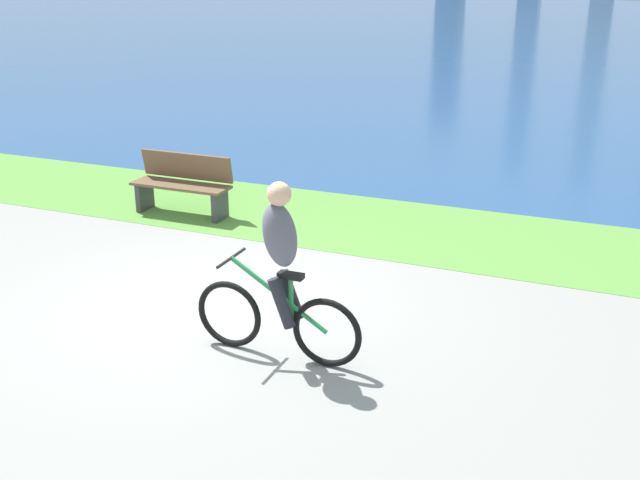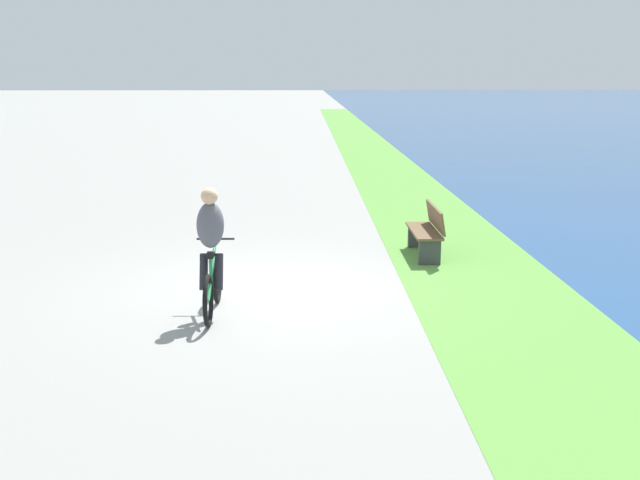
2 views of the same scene
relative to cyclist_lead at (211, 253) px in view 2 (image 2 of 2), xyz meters
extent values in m
plane|color=gray|center=(-1.12, 0.77, -0.84)|extent=(300.00, 300.00, 0.00)
cube|color=#59933D|center=(-1.12, 3.99, -0.84)|extent=(120.00, 2.52, 0.01)
torus|color=black|center=(-0.54, 0.00, -0.51)|extent=(0.68, 0.06, 0.68)
torus|color=black|center=(0.47, 0.00, -0.51)|extent=(0.68, 0.06, 0.68)
cylinder|color=#268C4C|center=(-0.01, 0.00, -0.21)|extent=(0.99, 0.04, 0.63)
cylinder|color=#268C4C|center=(0.12, 0.00, -0.26)|extent=(0.04, 0.04, 0.49)
cube|color=black|center=(0.12, 0.00, 0.00)|extent=(0.24, 0.10, 0.05)
cylinder|color=black|center=(-0.49, 0.00, 0.08)|extent=(0.03, 0.52, 0.03)
ellipsoid|color=#595966|center=(0.02, 0.00, 0.38)|extent=(0.40, 0.36, 0.65)
sphere|color=#D8AD84|center=(0.02, 0.00, 0.76)|extent=(0.22, 0.22, 0.22)
cylinder|color=#26262D|center=(0.07, -0.10, -0.24)|extent=(0.27, 0.11, 0.49)
cylinder|color=#26262D|center=(0.07, 0.10, -0.24)|extent=(0.27, 0.11, 0.49)
cube|color=brown|center=(-3.22, 3.34, -0.39)|extent=(1.50, 0.45, 0.04)
cube|color=brown|center=(-3.22, 3.53, -0.14)|extent=(1.50, 0.11, 0.40)
cube|color=#38383D|center=(-2.57, 3.34, -0.62)|extent=(0.08, 0.37, 0.45)
cube|color=#38383D|center=(-3.87, 3.34, -0.62)|extent=(0.08, 0.37, 0.45)
camera|label=1|loc=(2.81, -5.74, 2.66)|focal=42.53mm
camera|label=2|loc=(9.45, 1.23, 2.29)|focal=41.33mm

